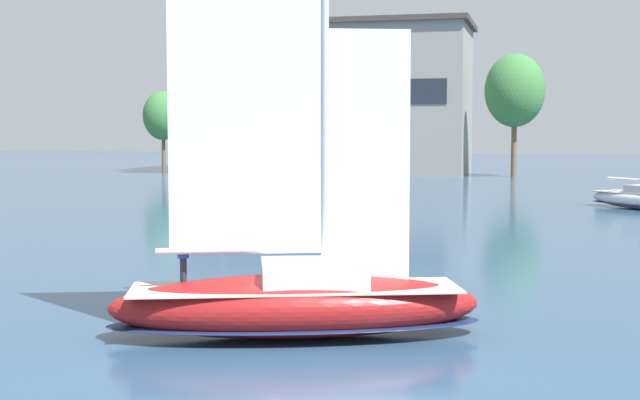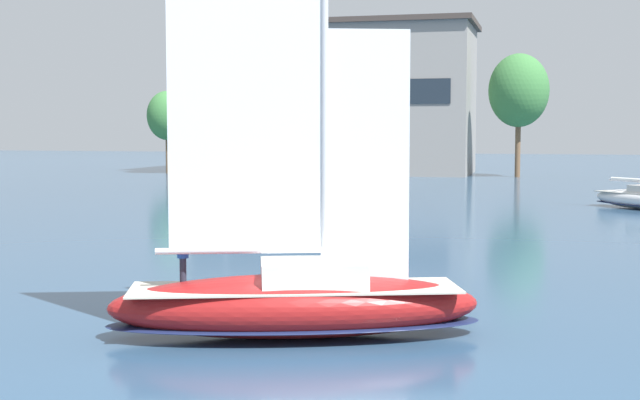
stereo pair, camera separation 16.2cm
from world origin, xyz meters
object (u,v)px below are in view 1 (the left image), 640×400
Objects in this scene: tree_shore_left at (163,116)px; sailboat_moored_near_marina at (217,184)px; sailboat_main at (296,297)px; sailboat_moored_outer_mooring at (639,198)px; tree_shore_center at (515,91)px.

tree_shore_left reaches higher than sailboat_moored_near_marina.
sailboat_main reaches higher than tree_shore_left.
tree_shore_left is 0.92× the size of sailboat_moored_outer_mooring.
sailboat_main is at bearing -63.69° from tree_shore_left.
sailboat_main is 1.24× the size of sailboat_moored_outer_mooring.
sailboat_main is (-3.29, -91.89, -9.85)m from tree_shore_center.
tree_shore_center is 1.69× the size of sailboat_moored_near_marina.
sailboat_main is 64.56m from sailboat_moored_near_marina.
tree_shore_left is 36.31m from sailboat_moored_near_marina.
sailboat_moored_outer_mooring is (14.31, 47.43, -0.35)m from sailboat_main.
sailboat_moored_outer_mooring reaches higher than tree_shore_left.
sailboat_main is 1.64× the size of sailboat_moored_near_marina.
sailboat_main is (44.23, -89.44, -6.81)m from tree_shore_left.
sailboat_moored_outer_mooring reaches higher than sailboat_moored_near_marina.
tree_shore_left is 47.68m from tree_shore_center.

